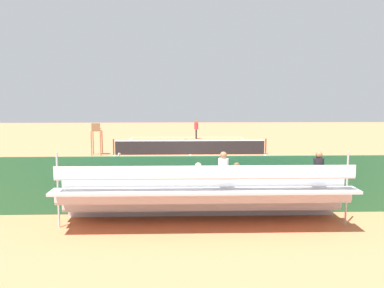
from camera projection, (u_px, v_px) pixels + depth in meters
The scene contains 13 objects.
ground_plane at pixel (190, 155), 28.93m from camera, with size 60.00×60.00×0.00m, color #CC7047.
court_line_markings at pixel (190, 154), 28.96m from camera, with size 10.10×22.20×0.01m.
tennis_net at pixel (190, 147), 28.87m from camera, with size 10.30×0.10×1.07m.
backdrop_wall at pixel (201, 185), 14.92m from camera, with size 18.00×0.16×2.00m, color #235633.
bleacher_stand at pixel (207, 196), 13.60m from camera, with size 9.06×2.40×2.48m.
umpire_chair at pixel (96, 135), 28.51m from camera, with size 0.67×0.67×2.14m.
courtside_bench at pixel (273, 192), 15.78m from camera, with size 1.80×0.40×0.93m.
equipment_bag at pixel (228, 203), 15.64m from camera, with size 0.90×0.36×0.36m, color #334C8C.
tennis_player at pixel (196, 127), 38.56m from camera, with size 0.36×0.53×1.93m.
tennis_racket at pixel (183, 139), 38.16m from camera, with size 0.59×0.36×0.03m.
tennis_ball_near at pixel (209, 140), 37.20m from camera, with size 0.07×0.07×0.07m, color #CCDB33.
tennis_ball_far at pixel (174, 139), 37.89m from camera, with size 0.07×0.07×0.07m, color #CCDB33.
line_judge at pixel (118, 178), 15.99m from camera, with size 0.42×0.55×1.93m.
Camera 1 is at (0.79, 28.62, 4.20)m, focal length 40.38 mm.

